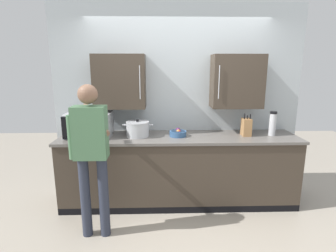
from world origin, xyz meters
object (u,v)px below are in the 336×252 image
Objects in this scene: thermos_flask at (273,123)px; person_figure at (91,149)px; microwave_oven at (87,125)px; knife_block at (246,127)px; stock_pot at (138,129)px; fruit_bowl at (178,133)px.

person_figure is at bearing -162.17° from thermos_flask.
microwave_oven is 2.11m from knife_block.
microwave_oven is 1.76× the size of thermos_flask.
knife_block is 0.77× the size of stock_pot.
fruit_bowl is at bearing -0.35° from stock_pot.
thermos_flask is 1.46× the size of fruit_bowl.
fruit_bowl is (-0.91, -0.00, -0.08)m from knife_block.
stock_pot is at bearing 179.65° from fruit_bowl.
thermos_flask is 2.34m from person_figure.
fruit_bowl is at bearing -1.92° from microwave_oven.
stock_pot is (-1.44, 0.00, -0.02)m from knife_block.
thermos_flask is 0.82× the size of stock_pot.
microwave_oven is at bearing 107.13° from person_figure.
knife_block is (2.11, -0.04, -0.04)m from microwave_oven.
stock_pot is at bearing 179.79° from thermos_flask.
knife_block is at bearing 179.02° from thermos_flask.
microwave_oven is 2.57× the size of fruit_bowl.
person_figure is (-2.23, -0.72, -0.10)m from thermos_flask.
microwave_oven is 1.21m from fruit_bowl.
thermos_flask reaches higher than stock_pot.
microwave_oven reaches higher than stock_pot.
knife_block is 0.18× the size of person_figure.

